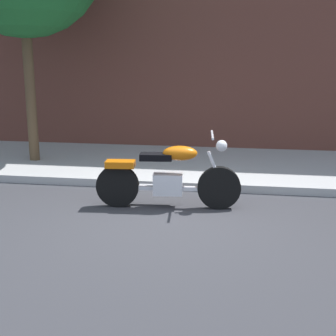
{
  "coord_description": "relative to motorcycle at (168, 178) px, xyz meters",
  "views": [
    {
      "loc": [
        0.97,
        -6.29,
        2.3
      ],
      "look_at": [
        -0.11,
        0.53,
        0.62
      ],
      "focal_mm": 50.56,
      "sensor_mm": 36.0,
      "label": 1
    }
  ],
  "objects": [
    {
      "name": "motorcycle",
      "position": [
        0.0,
        0.0,
        0.0
      ],
      "size": [
        2.2,
        0.7,
        1.15
      ],
      "color": "black",
      "rests_on": "ground"
    },
    {
      "name": "sidewalk",
      "position": [
        0.12,
        2.56,
        -0.4
      ],
      "size": [
        20.79,
        3.26,
        0.14
      ],
      "primitive_type": "cube",
      "color": "#ADADAD",
      "rests_on": "ground"
    },
    {
      "name": "ground_plane",
      "position": [
        0.12,
        -0.53,
        -0.47
      ],
      "size": [
        60.0,
        60.0,
        0.0
      ],
      "primitive_type": "plane",
      "color": "#38383D"
    }
  ]
}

